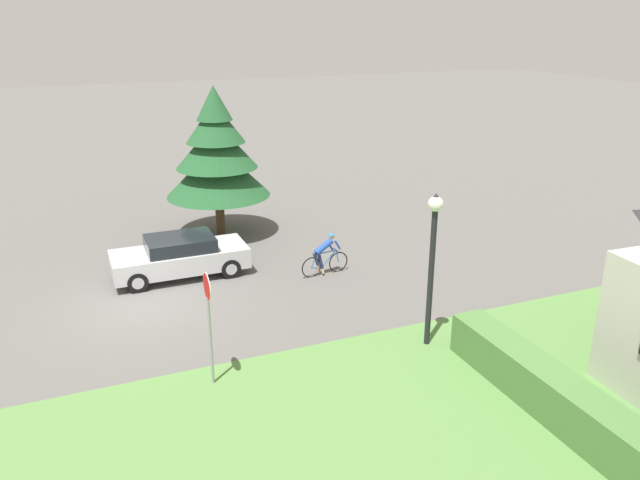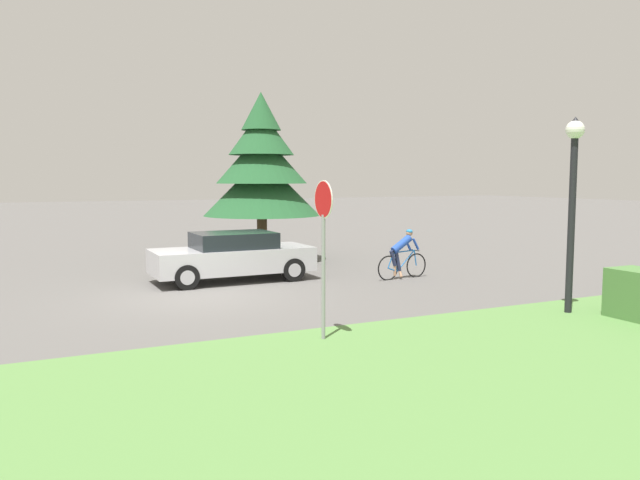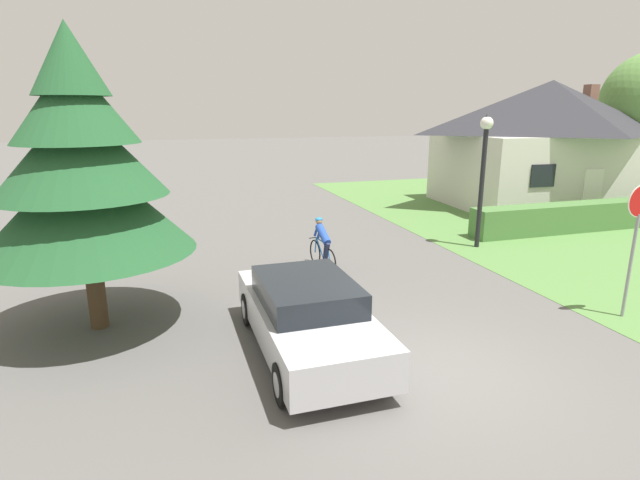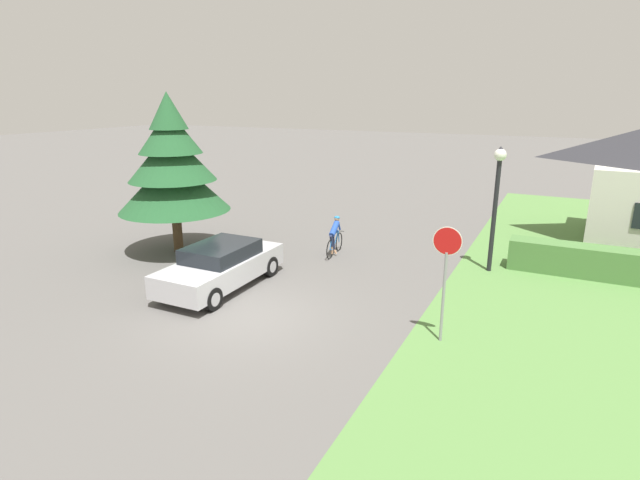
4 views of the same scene
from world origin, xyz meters
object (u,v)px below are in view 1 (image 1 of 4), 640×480
object	(u,v)px
sedan_left_lane	(180,256)
conifer_tall_near	(217,154)
stop_sign	(208,307)
street_lamp	(433,246)
cyclist	(325,255)

from	to	relation	value
sedan_left_lane	conifer_tall_near	xyz separation A→B (m)	(-3.82, 2.33, 2.58)
stop_sign	street_lamp	size ratio (longest dim) A/B	0.68
cyclist	stop_sign	xyz separation A→B (m)	(5.22, -5.13, 1.33)
street_lamp	conifer_tall_near	bearing A→B (deg)	-165.10
sedan_left_lane	conifer_tall_near	world-z (taller)	conifer_tall_near
cyclist	stop_sign	size ratio (longest dim) A/B	0.62
cyclist	conifer_tall_near	xyz separation A→B (m)	(-5.59, -2.27, 2.58)
stop_sign	conifer_tall_near	world-z (taller)	conifer_tall_near
stop_sign	conifer_tall_near	distance (m)	11.26
cyclist	stop_sign	bearing A→B (deg)	-140.43
conifer_tall_near	cyclist	bearing A→B (deg)	22.05
cyclist	sedan_left_lane	bearing A→B (deg)	153.04
conifer_tall_near	sedan_left_lane	bearing A→B (deg)	-31.39
stop_sign	conifer_tall_near	bearing A→B (deg)	-15.84
stop_sign	street_lamp	xyz separation A→B (m)	(0.30, 5.82, 0.81)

